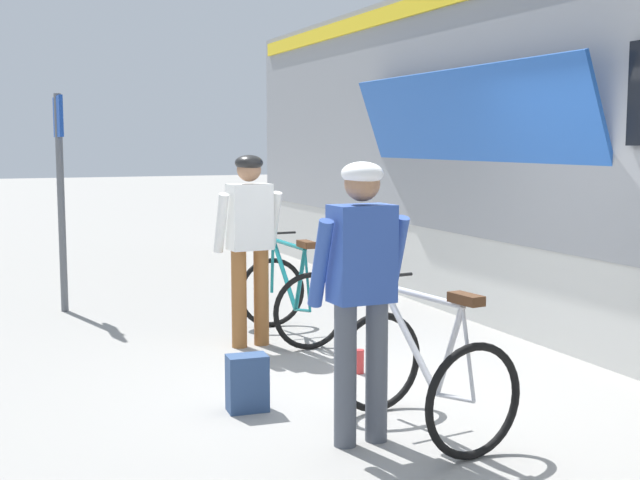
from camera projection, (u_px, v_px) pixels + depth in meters
name	position (u px, v px, depth m)	size (l,w,h in m)	color
ground_plane	(411.00, 388.00, 6.44)	(80.00, 80.00, 0.00)	gray
cyclist_near_in_white	(249.00, 233.00, 7.67)	(0.63, 0.34, 1.76)	#935B2D
cyclist_far_in_blue	(361.00, 277.00, 5.16)	(0.62, 0.32, 1.76)	#4C515B
bicycle_near_teal	(290.00, 297.00, 8.07)	(0.72, 1.08, 0.99)	black
bicycle_far_silver	(423.00, 373.00, 5.40)	(0.84, 1.15, 0.99)	black
backpack_on_platform	(247.00, 383.00, 5.89)	(0.28, 0.18, 0.40)	navy
water_bottle_near_the_bikes	(359.00, 362.00, 6.85)	(0.08, 0.08, 0.20)	red
platform_sign_post	(60.00, 165.00, 9.20)	(0.08, 0.70, 2.40)	#595B60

